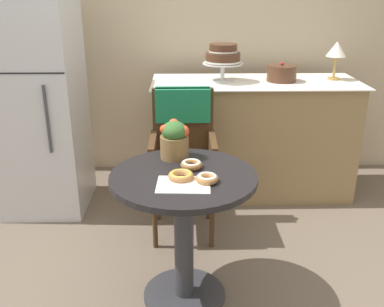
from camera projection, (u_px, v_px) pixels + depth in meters
The scene contains 14 objects.
ground_plane at pixel (183, 295), 2.38m from camera, with size 8.00×8.00×0.00m, color #6B5B4C.
back_wall at pixel (182, 14), 3.61m from camera, with size 4.80×0.10×2.70m, color #C1AD8E.
cafe_table at pixel (183, 213), 2.19m from camera, with size 0.72×0.72×0.72m.
wicker_chair at pixel (182, 139), 2.85m from camera, with size 0.42×0.45×0.95m.
paper_napkin at pixel (182, 185), 2.01m from camera, with size 0.25×0.19×0.00m, color white.
donut_front at pixel (206, 178), 2.03m from camera, with size 0.11×0.11×0.04m.
donut_mid at pixel (190, 164), 2.18m from camera, with size 0.11×0.11×0.04m.
donut_side at pixel (180, 175), 2.06m from camera, with size 0.12×0.12×0.03m.
flower_vase at pixel (174, 139), 2.28m from camera, with size 0.15×0.15×0.20m.
display_counter at pixel (252, 138), 3.44m from camera, with size 1.56×0.62×0.90m.
tiered_cake_stand at pixel (222, 56), 3.20m from camera, with size 0.30×0.30×0.28m.
round_layer_cake at pixel (281, 73), 3.26m from camera, with size 0.22×0.22×0.14m.
table_lamp at pixel (336, 51), 3.26m from camera, with size 0.15×0.15×0.28m.
refrigerator at pixel (33, 95), 3.08m from camera, with size 0.64×0.63×1.70m.
Camera 1 is at (0.00, -1.94, 1.58)m, focal length 40.96 mm.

